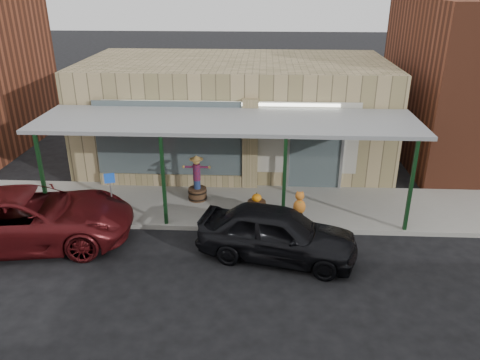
{
  "coord_description": "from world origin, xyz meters",
  "views": [
    {
      "loc": [
        1.14,
        -10.53,
        7.19
      ],
      "look_at": [
        0.47,
        2.6,
        1.48
      ],
      "focal_mm": 35.0,
      "sensor_mm": 36.0,
      "label": 1
    }
  ],
  "objects_px": {
    "handicap_sign": "(111,190)",
    "barrel_scarecrow": "(197,185)",
    "parked_sedan": "(277,233)",
    "barrel_pumpkin": "(257,205)",
    "car_maroon": "(29,218)"
  },
  "relations": [
    {
      "from": "handicap_sign",
      "to": "parked_sedan",
      "type": "height_order",
      "value": "handicap_sign"
    },
    {
      "from": "barrel_pumpkin",
      "to": "parked_sedan",
      "type": "height_order",
      "value": "parked_sedan"
    },
    {
      "from": "handicap_sign",
      "to": "barrel_scarecrow",
      "type": "bearing_deg",
      "value": 14.45
    },
    {
      "from": "barrel_pumpkin",
      "to": "handicap_sign",
      "type": "distance_m",
      "value": 4.62
    },
    {
      "from": "barrel_scarecrow",
      "to": "handicap_sign",
      "type": "xyz_separation_m",
      "value": [
        -2.47,
        -1.52,
        0.45
      ]
    },
    {
      "from": "handicap_sign",
      "to": "parked_sedan",
      "type": "relative_size",
      "value": 0.33
    },
    {
      "from": "barrel_pumpkin",
      "to": "handicap_sign",
      "type": "relative_size",
      "value": 0.45
    },
    {
      "from": "barrel_pumpkin",
      "to": "parked_sedan",
      "type": "distance_m",
      "value": 2.45
    },
    {
      "from": "barrel_scarecrow",
      "to": "parked_sedan",
      "type": "relative_size",
      "value": 0.35
    },
    {
      "from": "barrel_pumpkin",
      "to": "car_maroon",
      "type": "bearing_deg",
      "value": -163.31
    },
    {
      "from": "car_maroon",
      "to": "handicap_sign",
      "type": "bearing_deg",
      "value": -66.48
    },
    {
      "from": "barrel_scarecrow",
      "to": "parked_sedan",
      "type": "bearing_deg",
      "value": -39.66
    },
    {
      "from": "barrel_pumpkin",
      "to": "handicap_sign",
      "type": "height_order",
      "value": "handicap_sign"
    },
    {
      "from": "handicap_sign",
      "to": "parked_sedan",
      "type": "bearing_deg",
      "value": -35.53
    },
    {
      "from": "parked_sedan",
      "to": "barrel_scarecrow",
      "type": "bearing_deg",
      "value": 52.48
    }
  ]
}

